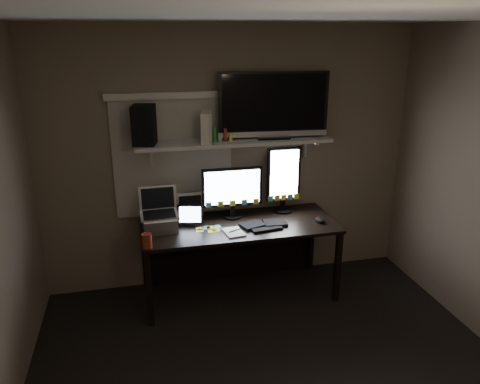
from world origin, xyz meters
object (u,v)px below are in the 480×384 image
object	(u,v)px
laptop	(159,211)
speaker	(144,125)
tablet	(190,215)
monitor_portrait	(284,179)
monitor_landscape	(232,192)
keyboard	(264,224)
tv	(273,105)
mouse	(320,220)
game_console	(206,127)
desk	(236,236)
cup	(147,241)

from	to	relation	value
laptop	speaker	xyz separation A→B (m)	(-0.08, 0.19, 0.74)
tablet	speaker	xyz separation A→B (m)	(-0.35, 0.14, 0.82)
monitor_portrait	tablet	distance (m)	0.98
monitor_landscape	laptop	world-z (taller)	monitor_landscape
monitor_landscape	keyboard	world-z (taller)	monitor_landscape
monitor_landscape	monitor_portrait	distance (m)	0.53
tablet	monitor_landscape	bearing A→B (deg)	28.86
laptop	tv	xyz separation A→B (m)	(1.09, 0.19, 0.87)
mouse	tv	world-z (taller)	tv
monitor_landscape	tablet	distance (m)	0.46
game_console	laptop	bearing A→B (deg)	-147.79
monitor_landscape	speaker	distance (m)	1.02
monitor_landscape	game_console	world-z (taller)	game_console
mouse	game_console	bearing A→B (deg)	147.81
game_console	monitor_landscape	bearing A→B (deg)	16.21
desk	tablet	distance (m)	0.53
monitor_portrait	cup	xyz separation A→B (m)	(-1.35, -0.54, -0.27)
tablet	game_console	xyz separation A→B (m)	(0.18, 0.11, 0.78)
mouse	monitor_landscape	bearing A→B (deg)	142.41
desk	laptop	world-z (taller)	laptop
tablet	tv	distance (m)	1.26
laptop	tv	world-z (taller)	tv
mouse	game_console	size ratio (longest dim) A/B	0.43
game_console	speaker	world-z (taller)	speaker
monitor_portrait	cup	size ratio (longest dim) A/B	5.51
desk	game_console	distance (m)	1.10
tv	monitor_portrait	bearing A→B (deg)	12.85
mouse	game_console	world-z (taller)	game_console
desk	laptop	distance (m)	0.82
monitor_portrait	laptop	size ratio (longest dim) A/B	1.78
monitor_landscape	game_console	bearing A→B (deg)	-176.63
monitor_portrait	game_console	bearing A→B (deg)	-177.71
monitor_portrait	keyboard	size ratio (longest dim) A/B	1.53
monitor_portrait	tablet	xyz separation A→B (m)	(-0.94, -0.16, -0.23)
keyboard	laptop	bearing A→B (deg)	165.94
tablet	speaker	bearing A→B (deg)	171.97
tv	game_console	xyz separation A→B (m)	(-0.63, -0.03, -0.17)
monitor_portrait	mouse	xyz separation A→B (m)	(0.25, -0.35, -0.31)
game_console	desk	bearing A→B (deg)	3.29
desk	tv	xyz separation A→B (m)	(0.37, 0.08, 1.23)
monitor_landscape	tablet	size ratio (longest dim) A/B	2.47
monitor_portrait	keyboard	xyz separation A→B (m)	(-0.28, -0.31, -0.32)
tablet	speaker	distance (m)	0.90
speaker	game_console	bearing A→B (deg)	8.01
tablet	mouse	bearing A→B (deg)	4.23
tablet	tv	xyz separation A→B (m)	(0.81, 0.14, 0.95)
desk	monitor_landscape	world-z (taller)	monitor_landscape
monitor_landscape	speaker	size ratio (longest dim) A/B	1.67
desk	tv	size ratio (longest dim) A/B	1.78
keyboard	tablet	bearing A→B (deg)	159.22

